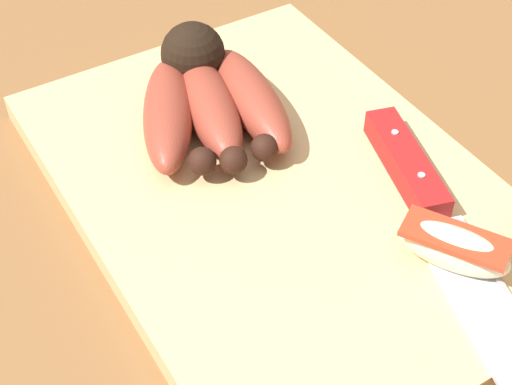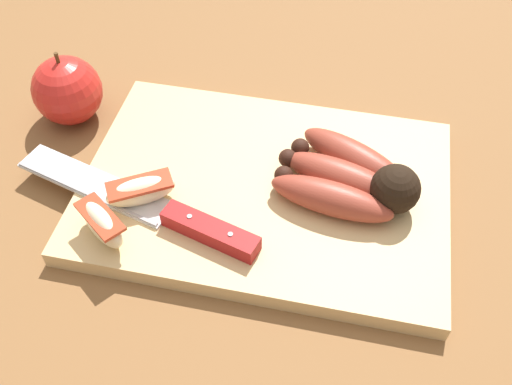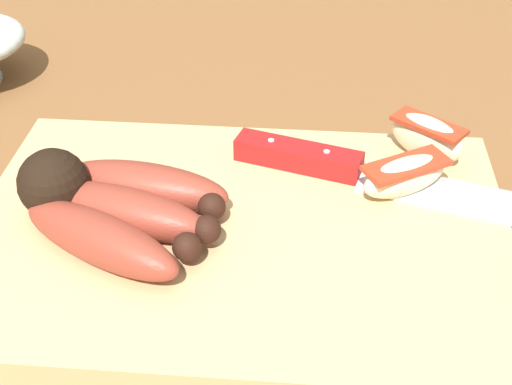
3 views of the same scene
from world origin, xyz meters
TOP-DOWN VIEW (x-y plane):
  - ground_plane at (0.00, 0.00)m, footprint 6.00×6.00m
  - cutting_board at (-0.02, -0.02)m, footprint 0.38×0.26m
  - banana_bunch at (0.07, -0.01)m, footprint 0.15×0.13m
  - chefs_knife at (-0.10, -0.08)m, footprint 0.28×0.11m
  - apple_wedge_near at (-0.14, -0.07)m, footprint 0.07×0.06m

SIDE VIEW (x-z plane):
  - ground_plane at x=0.00m, z-range 0.00..0.00m
  - cutting_board at x=-0.02m, z-range 0.00..0.02m
  - chefs_knife at x=-0.10m, z-range 0.02..0.04m
  - apple_wedge_near at x=-0.14m, z-range 0.02..0.05m
  - banana_bunch at x=0.07m, z-range 0.01..0.06m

